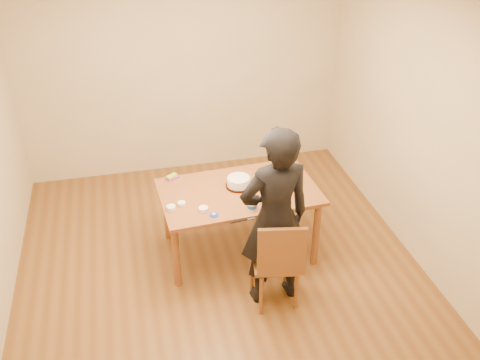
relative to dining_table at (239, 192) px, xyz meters
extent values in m
cube|color=brown|center=(-0.25, -0.34, -0.73)|extent=(4.00, 4.50, 0.00)
cube|color=tan|center=(-0.25, 1.91, 0.62)|extent=(4.00, 0.00, 2.70)
cube|color=tan|center=(1.75, -0.34, 0.62)|extent=(0.00, 4.50, 2.70)
cube|color=brown|center=(0.00, 0.00, 0.00)|extent=(1.60, 1.01, 0.04)
cube|color=brown|center=(0.15, -0.78, -0.28)|extent=(0.45, 0.45, 0.04)
cylinder|color=#B4260C|center=(0.01, 0.07, 0.03)|extent=(0.26, 0.26, 0.02)
cylinder|color=white|center=(0.01, 0.07, 0.08)|extent=(0.23, 0.23, 0.07)
ellipsoid|color=white|center=(0.01, 0.07, 0.13)|extent=(0.23, 0.23, 0.03)
cylinder|color=white|center=(0.05, -0.35, 0.06)|extent=(0.09, 0.09, 0.08)
cylinder|color=#172F9A|center=(-0.32, -0.36, 0.02)|extent=(0.09, 0.09, 0.01)
ellipsoid|color=white|center=(-0.32, -0.36, 0.04)|extent=(0.04, 0.04, 0.02)
cylinder|color=white|center=(-0.40, -0.28, 0.04)|extent=(0.09, 0.09, 0.04)
cylinder|color=white|center=(-0.69, -0.18, 0.04)|extent=(0.09, 0.09, 0.04)
cylinder|color=white|center=(-0.59, -0.13, 0.04)|extent=(0.08, 0.08, 0.04)
cube|color=#C12D9F|center=(-0.61, 0.38, 0.03)|extent=(0.15, 0.12, 0.02)
cube|color=green|center=(-0.62, 0.38, 0.05)|extent=(0.13, 0.11, 0.02)
cube|color=black|center=(-0.12, -0.51, 0.02)|extent=(0.16, 0.03, 0.01)
imported|color=black|center=(0.15, -0.73, 0.15)|extent=(0.68, 0.48, 1.77)
camera|label=1|loc=(-1.01, -4.34, 2.87)|focal=40.00mm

